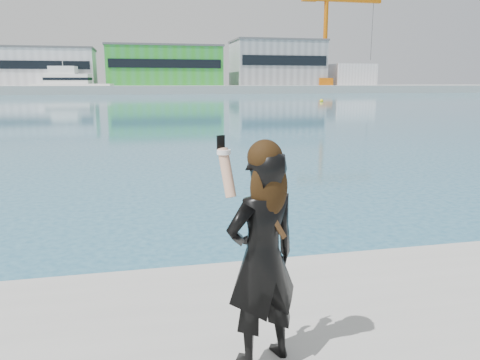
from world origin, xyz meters
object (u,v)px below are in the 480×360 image
at_px(dock_crane, 329,37).
at_px(motor_yacht, 71,84).
at_px(buoy_near, 321,102).
at_px(woman, 262,252).

bearing_deg(dock_crane, motor_yacht, -176.10).
distance_m(dock_crane, buoy_near, 68.60).
height_order(dock_crane, buoy_near, dock_crane).
distance_m(buoy_near, woman, 66.83).
bearing_deg(buoy_near, dock_crane, 66.26).
relative_size(dock_crane, buoy_near, 48.00).
height_order(motor_yacht, woman, motor_yacht).
xyz_separation_m(motor_yacht, woman, (15.53, -118.23, -0.82)).
height_order(dock_crane, woman, dock_crane).
distance_m(dock_crane, woman, 134.41).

